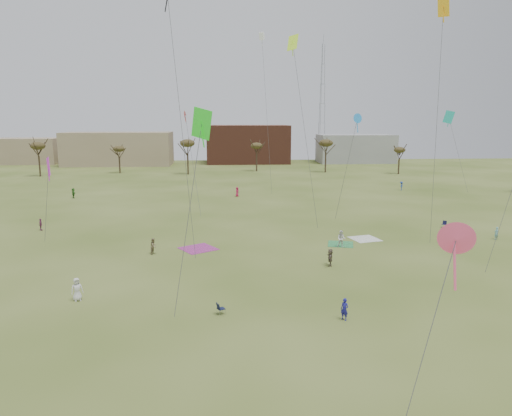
{
  "coord_description": "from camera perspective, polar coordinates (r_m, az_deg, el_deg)",
  "views": [
    {
      "loc": [
        -3.09,
        -31.39,
        13.79
      ],
      "look_at": [
        0.0,
        12.0,
        5.5
      ],
      "focal_mm": 32.64,
      "sensor_mm": 36.0,
      "label": 1
    }
  ],
  "objects": [
    {
      "name": "spectator_mid_d",
      "position": [
        64.68,
        -24.88,
        -1.85
      ],
      "size": [
        0.48,
        0.93,
        1.52
      ],
      "primitive_type": "imported",
      "rotation": [
        0.0,
        0.0,
        1.7
      ],
      "color": "#843768",
      "rests_on": "ground"
    },
    {
      "name": "ground",
      "position": [
        34.43,
        1.46,
        -12.83
      ],
      "size": [
        260.0,
        260.0,
        0.0
      ],
      "primitive_type": "plane",
      "color": "#41541A",
      "rests_on": "ground"
    },
    {
      "name": "spectator_fore_c",
      "position": [
        45.22,
        9.08,
        -6.0
      ],
      "size": [
        0.76,
        1.61,
        1.67
      ],
      "primitive_type": "imported",
      "rotation": [
        0.0,
        0.0,
        4.53
      ],
      "color": "brown",
      "rests_on": "ground"
    },
    {
      "name": "flyer_mid_c",
      "position": [
        61.1,
        27.37,
        -2.76
      ],
      "size": [
        0.63,
        0.5,
        1.51
      ],
      "primitive_type": "imported",
      "rotation": [
        0.0,
        0.0,
        3.43
      ],
      "color": "#6DAEB6",
      "rests_on": "ground"
    },
    {
      "name": "spectator_fore_b",
      "position": [
        49.71,
        -12.44,
        -4.58
      ],
      "size": [
        0.89,
        0.99,
        1.67
      ],
      "primitive_type": "imported",
      "rotation": [
        0.0,
        0.0,
        1.19
      ],
      "color": "#7E6E50",
      "rests_on": "ground"
    },
    {
      "name": "blanket_olive",
      "position": [
        53.28,
        10.32,
        -4.39
      ],
      "size": [
        3.39,
        3.39,
        0.03
      ],
      "primitive_type": "cube",
      "rotation": [
        0.0,
        0.0,
        1.31
      ],
      "color": "#35934F",
      "rests_on": "ground"
    },
    {
      "name": "building_tan",
      "position": [
        150.09,
        -16.47,
        6.99
      ],
      "size": [
        32.0,
        14.0,
        10.0
      ],
      "primitive_type": "cube",
      "color": "#937F60",
      "rests_on": "ground"
    },
    {
      "name": "camp_chair_right",
      "position": [
        65.17,
        22.04,
        -2.0
      ],
      "size": [
        0.74,
        0.74,
        0.87
      ],
      "rotation": [
        0.0,
        0.0,
        5.49
      ],
      "color": "#141538",
      "rests_on": "ground"
    },
    {
      "name": "camp_chair_center",
      "position": [
        34.34,
        -4.32,
        -12.45
      ],
      "size": [
        0.71,
        0.68,
        0.87
      ],
      "rotation": [
        0.0,
        0.0,
        2.01
      ],
      "color": "#131835",
      "rests_on": "ground"
    },
    {
      "name": "building_brick",
      "position": [
        151.81,
        -1.02,
        7.85
      ],
      "size": [
        26.0,
        16.0,
        12.0
      ],
      "primitive_type": "cube",
      "color": "brown",
      "rests_on": "ground"
    },
    {
      "name": "flyer_near_right",
      "position": [
        33.73,
        10.79,
        -12.1
      ],
      "size": [
        0.67,
        0.67,
        1.57
      ],
      "primitive_type": "imported",
      "rotation": [
        0.0,
        0.0,
        5.51
      ],
      "color": "navy",
      "rests_on": "ground"
    },
    {
      "name": "radio_tower",
      "position": [
        159.95,
        8.06,
        12.63
      ],
      "size": [
        1.51,
        1.72,
        41.0
      ],
      "color": "#9EA3A8",
      "rests_on": "ground"
    },
    {
      "name": "blanket_cream",
      "position": [
        56.16,
        13.18,
        -3.71
      ],
      "size": [
        3.73,
        3.73,
        0.03
      ],
      "primitive_type": "cube",
      "rotation": [
        0.0,
        0.0,
        0.25
      ],
      "color": "white",
      "rests_on": "ground"
    },
    {
      "name": "blanket_plum",
      "position": [
        51.02,
        -7.09,
        -4.97
      ],
      "size": [
        4.75,
        4.75,
        0.03
      ],
      "primitive_type": "cube",
      "rotation": [
        0.0,
        0.0,
        0.56
      ],
      "color": "#A33285",
      "rests_on": "ground"
    },
    {
      "name": "flyer_far_b",
      "position": [
        84.67,
        -2.32,
        2.0
      ],
      "size": [
        0.89,
        1.01,
        1.75
      ],
      "primitive_type": "imported",
      "rotation": [
        0.0,
        0.0,
        1.08
      ],
      "color": "#B01E46",
      "rests_on": "ground"
    },
    {
      "name": "spectator_mid_e",
      "position": [
        51.89,
        10.42,
        -3.74
      ],
      "size": [
        1.1,
        0.99,
        1.87
      ],
      "primitive_type": "imported",
      "rotation": [
        0.0,
        0.0,
        5.92
      ],
      "color": "white",
      "rests_on": "ground"
    },
    {
      "name": "flyer_far_c",
      "position": [
        96.62,
        17.38,
        2.61
      ],
      "size": [
        0.91,
        1.25,
        1.73
      ],
      "primitive_type": "imported",
      "rotation": [
        0.0,
        0.0,
        4.45
      ],
      "color": "#214098",
      "rests_on": "ground"
    },
    {
      "name": "building_tan_west",
      "position": [
        165.71,
        -26.17,
        6.31
      ],
      "size": [
        20.0,
        12.0,
        8.0
      ],
      "primitive_type": "cube",
      "color": "#937F60",
      "rests_on": "ground"
    },
    {
      "name": "flyer_near_left",
      "position": [
        38.93,
        -21.09,
        -9.29
      ],
      "size": [
        1.06,
        0.93,
        1.82
      ],
      "primitive_type": "imported",
      "rotation": [
        0.0,
        0.0,
        0.49
      ],
      "color": "silver",
      "rests_on": "ground"
    },
    {
      "name": "building_grey",
      "position": [
        155.76,
        12.09,
        7.13
      ],
      "size": [
        24.0,
        12.0,
        9.0
      ],
      "primitive_type": "cube",
      "color": "gray",
      "rests_on": "ground"
    },
    {
      "name": "tree_line",
      "position": [
        110.72,
        -3.97,
        7.29
      ],
      "size": [
        117.44,
        49.32,
        8.91
      ],
      "color": "#3A2B1E",
      "rests_on": "ground"
    },
    {
      "name": "kites_aloft",
      "position": [
        53.14,
        0.46,
        16.88
      ],
      "size": [
        63.14,
        68.29,
        27.74
      ],
      "color": "red",
      "rests_on": "ground"
    },
    {
      "name": "flyer_far_a",
      "position": [
        89.1,
        -21.47,
        1.71
      ],
      "size": [
        1.18,
        1.7,
        1.77
      ],
      "primitive_type": "imported",
      "rotation": [
        0.0,
        0.0,
        2.02
      ],
      "color": "#337326",
      "rests_on": "ground"
    }
  ]
}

